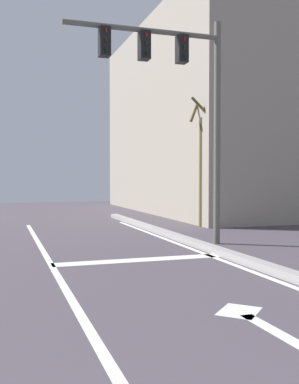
{
  "coord_description": "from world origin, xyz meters",
  "views": [
    {
      "loc": [
        -0.76,
        0.29,
        1.62
      ],
      "look_at": [
        1.39,
        6.83,
        1.39
      ],
      "focal_mm": 42.48,
      "sensor_mm": 36.0,
      "label": 1
    }
  ],
  "objects": [
    {
      "name": "lane_arrow_head",
      "position": [
        1.96,
        5.1,
        0.0
      ],
      "size": [
        0.71,
        0.71,
        0.01
      ],
      "primitive_type": "cube",
      "rotation": [
        0.0,
        0.0,
        0.79
      ],
      "color": "silver",
      "rests_on": "ground"
    },
    {
      "name": "traffic_signal_mast",
      "position": [
        3.17,
        10.21,
        3.84
      ],
      "size": [
        3.77,
        0.34,
        5.33
      ],
      "color": "#605F54",
      "rests_on": "ground"
    },
    {
      "name": "lane_arrow_stem",
      "position": [
        1.96,
        4.25,
        0.0
      ],
      "size": [
        0.16,
        1.4,
        0.01
      ],
      "primitive_type": "cube",
      "color": "silver",
      "rests_on": "ground"
    },
    {
      "name": "roadside_tree",
      "position": [
        5.56,
        13.86,
        1.99
      ],
      "size": [
        1.0,
        1.01,
        4.55
      ],
      "color": "#504823",
      "rests_on": "ground"
    },
    {
      "name": "lane_line_center",
      "position": [
        0.12,
        6.0,
        0.0
      ],
      "size": [
        0.12,
        20.0,
        0.01
      ],
      "primitive_type": "cube",
      "color": "silver",
      "rests_on": "ground"
    },
    {
      "name": "building_block",
      "position": [
        10.04,
        19.98,
        4.33
      ],
      "size": [
        9.14,
        13.47,
        8.66
      ],
      "primitive_type": "cube",
      "color": "#A09484",
      "rests_on": "ground"
    },
    {
      "name": "lane_line_curbside",
      "position": [
        3.32,
        6.0,
        0.0
      ],
      "size": [
        0.12,
        20.0,
        0.01
      ],
      "primitive_type": "cube",
      "color": "silver",
      "rests_on": "ground"
    },
    {
      "name": "stop_bar",
      "position": [
        1.8,
        8.71,
        0.0
      ],
      "size": [
        3.35,
        0.4,
        0.01
      ],
      "primitive_type": "cube",
      "color": "silver",
      "rests_on": "ground"
    }
  ]
}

